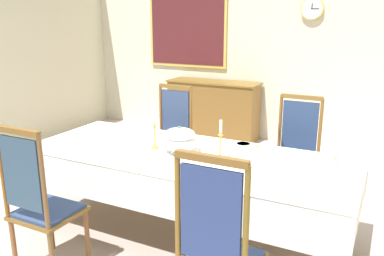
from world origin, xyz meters
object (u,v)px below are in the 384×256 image
chair_south_b (219,249)px  candlestick_west (155,134)px  chair_south_a (40,202)px  spoon_secondary (336,158)px  spoon_primary (256,146)px  chair_north_a (171,136)px  chair_north_b (295,154)px  candlestick_east (220,144)px  framed_painting (187,26)px  bowl_near_left (243,145)px  bowl_near_right (323,156)px  sideboard (213,110)px  dining_table (186,162)px  soup_tureen (180,140)px  mounted_clock (312,9)px

chair_south_b → candlestick_west: size_ratio=3.56×
chair_south_a → spoon_secondary: size_ratio=6.57×
spoon_primary → chair_north_a: bearing=173.2°
chair_south_b → chair_north_b: 1.89m
chair_north_b → candlestick_east: bearing=67.3°
chair_north_b → framed_painting: (-2.30, 2.17, 1.15)m
candlestick_west → spoon_secondary: bearing=16.4°
chair_south_a → bowl_near_left: chair_south_a is taller
chair_south_b → bowl_near_left: (-0.34, 1.35, 0.19)m
bowl_near_left → spoon_secondary: bearing=1.0°
candlestick_west → bowl_near_right: bearing=16.5°
spoon_primary → bowl_near_left: bearing=-149.8°
sideboard → chair_south_b: bearing=114.2°
bowl_near_left → candlestick_west: bearing=-148.3°
bowl_near_left → bowl_near_right: size_ratio=0.98×
chair_north_a → candlestick_east: 1.41m
dining_table → chair_north_b: size_ratio=2.41×
candlestick_east → framed_painting: 3.74m
spoon_primary → framed_painting: (-2.07, 2.67, 0.96)m
spoon_primary → dining_table: bearing=-119.9°
dining_table → candlestick_east: bearing=-0.0°
chair_north_b → sideboard: chair_north_b is taller
dining_table → spoon_secondary: spoon_secondary is taller
chair_north_b → soup_tureen: chair_north_b is taller
spoon_primary → framed_painting: bearing=144.7°
chair_south_a → sideboard: size_ratio=0.80×
candlestick_west → spoon_primary: 0.89m
candlestick_east → chair_south_a: bearing=-136.6°
soup_tureen → mounted_clock: mounted_clock is taller
chair_north_b → spoon_primary: 0.59m
soup_tureen → candlestick_east: (0.37, -0.00, 0.02)m
chair_north_a → mounted_clock: bearing=-115.8°
dining_table → mounted_clock: 3.37m
spoon_primary → chair_south_a: bearing=-113.0°
bowl_near_left → framed_painting: size_ratio=0.10×
soup_tureen → sideboard: 3.04m
chair_north_b → candlestick_east: 1.07m
spoon_primary → mounted_clock: 2.93m
chair_north_a → spoon_secondary: size_ratio=6.45×
candlestick_west → spoon_secondary: (1.43, 0.42, -0.13)m
dining_table → bowl_near_right: bowl_near_right is taller
mounted_clock → dining_table: bearing=-96.4°
chair_south_a → chair_north_a: size_ratio=1.02×
framed_painting → chair_south_a: bearing=-77.3°
soup_tureen → candlestick_west: (-0.24, -0.00, 0.02)m
candlestick_west → spoon_secondary: 1.50m
chair_north_a → framed_painting: 2.62m
chair_south_a → soup_tureen: chair_south_a is taller
chair_north_a → bowl_near_right: size_ratio=7.83×
candlestick_west → candlestick_east: (0.61, 0.00, -0.00)m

